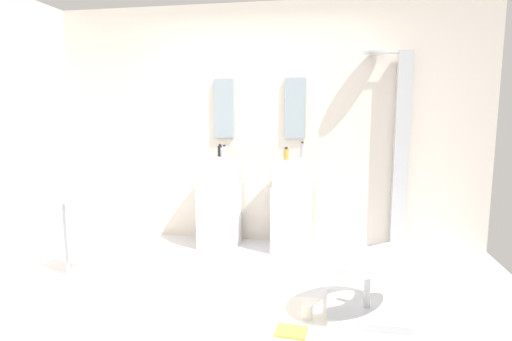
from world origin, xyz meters
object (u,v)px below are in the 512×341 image
Objects in this scene: towel_rack at (79,207)px; soap_bottle_white at (225,151)px; magazine_ochre at (291,332)px; soap_bottle_grey at (302,151)px; pedestal_sink_left at (219,201)px; soap_bottle_amber at (286,154)px; pedestal_sink_right at (292,204)px; coffee_mug at (307,311)px; lounge_chair at (368,268)px; soap_bottle_black at (220,151)px; shower_column at (400,148)px.

soap_bottle_white is (1.02, 1.13, 0.39)m from towel_rack.
magazine_ochre is 2.06m from soap_bottle_grey.
soap_bottle_amber is at bearing -7.20° from pedestal_sink_left.
pedestal_sink_left is at bearing -112.90° from soap_bottle_white.
pedestal_sink_right is at bearing -7.22° from soap_bottle_white.
towel_rack is 1.57m from soap_bottle_white.
pedestal_sink_right is 1.55m from coffee_mug.
lounge_chair is at bearing -59.75° from soap_bottle_amber.
pedestal_sink_left is 10.01× the size of coffee_mug.
pedestal_sink_left is at bearing 125.01° from coffee_mug.
soap_bottle_amber is (-0.30, 1.38, 0.96)m from coffee_mug.
magazine_ochre is 1.14× the size of soap_bottle_grey.
lounge_chair is at bearing -45.20° from soap_bottle_white.
soap_bottle_grey is 1.33× the size of soap_bottle_amber.
soap_bottle_white is (0.06, -0.05, -0.00)m from soap_bottle_black.
soap_bottle_white is (-0.99, 1.56, 0.96)m from coffee_mug.
soap_bottle_black reaches higher than lounge_chair.
magazine_ochre is 0.23m from coffee_mug.
soap_bottle_amber is (-0.72, 1.23, 0.67)m from lounge_chair.
soap_bottle_white is (-0.84, -0.01, -0.02)m from soap_bottle_grey.
soap_bottle_grey is at bearing 53.27° from soap_bottle_amber.
lounge_chair is 1.16× the size of towel_rack.
towel_rack is 2.22m from soap_bottle_grey.
towel_rack is 7.18× the size of soap_bottle_white.
coffee_mug is at bearing -116.68° from shower_column.
soap_bottle_amber is (-0.06, -0.09, 0.53)m from pedestal_sink_right.
towel_rack is 8.94× the size of coffee_mug.
shower_column is (1.08, 0.20, 0.59)m from pedestal_sink_right.
towel_rack is (-1.76, -1.03, 0.14)m from pedestal_sink_right.
pedestal_sink_right is 0.52× the size of shower_column.
pedestal_sink_right is at bearing -10.01° from soap_bottle_black.
soap_bottle_white reaches higher than coffee_mug.
pedestal_sink_right is at bearing 99.46° from coffee_mug.
pedestal_sink_left is 1.00× the size of pedestal_sink_right.
soap_bottle_black reaches higher than towel_rack.
towel_rack is (-2.42, 0.29, 0.28)m from lounge_chair.
magazine_ochre is at bearing -113.25° from coffee_mug.
pedestal_sink_right reaches higher than lounge_chair.
coffee_mug is 1.70m from soap_bottle_amber.
coffee_mug reaches higher than magazine_ochre.
shower_column is 15.50× the size of soap_bottle_white.
pedestal_sink_right is 6.02× the size of soap_bottle_grey.
towel_rack is at bearing 173.21° from lounge_chair.
soap_bottle_black is at bearing 123.11° from coffee_mug.
pedestal_sink_left is 1.43m from towel_rack.
towel_rack is at bearing 167.71° from coffee_mug.
coffee_mug is (-0.42, -0.15, -0.29)m from lounge_chair.
towel_rack reaches higher than lounge_chair.
coffee_mug is (2.01, -0.44, -0.57)m from towel_rack.
shower_column reaches higher than soap_bottle_amber.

